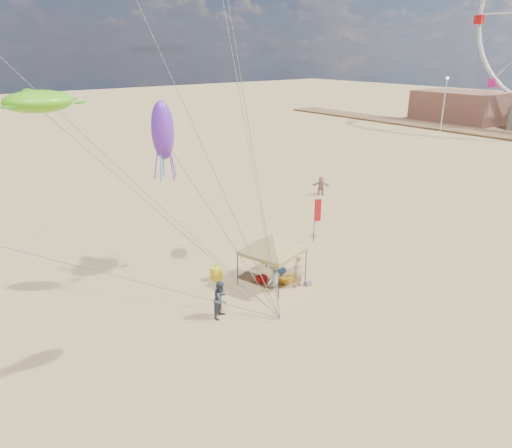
# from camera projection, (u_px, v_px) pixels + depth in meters

# --- Properties ---
(ground) EXTENTS (280.00, 280.00, 0.00)m
(ground) POSITION_uv_depth(u_px,v_px,m) (295.00, 320.00, 22.13)
(ground) COLOR tan
(ground) RESTS_ON ground
(canopy_tent) EXTENTS (5.23, 5.23, 3.34)m
(canopy_tent) POSITION_uv_depth(u_px,v_px,m) (272.00, 236.00, 24.74)
(canopy_tent) COLOR black
(canopy_tent) RESTS_ON ground
(feather_flag) EXTENTS (0.43, 0.20, 3.01)m
(feather_flag) POSITION_uv_depth(u_px,v_px,m) (317.00, 213.00, 30.51)
(feather_flag) COLOR black
(feather_flag) RESTS_ON ground
(cooler_red) EXTENTS (0.54, 0.38, 0.38)m
(cooler_red) POSITION_uv_depth(u_px,v_px,m) (261.00, 279.00, 25.68)
(cooler_red) COLOR #AD0E0D
(cooler_red) RESTS_ON ground
(cooler_blue) EXTENTS (0.54, 0.38, 0.38)m
(cooler_blue) POSITION_uv_depth(u_px,v_px,m) (275.00, 247.00, 29.87)
(cooler_blue) COLOR #2214A5
(cooler_blue) RESTS_ON ground
(bag_navy) EXTENTS (0.69, 0.54, 0.36)m
(bag_navy) POSITION_uv_depth(u_px,v_px,m) (281.00, 272.00, 26.51)
(bag_navy) COLOR #0B1832
(bag_navy) RESTS_ON ground
(bag_orange) EXTENTS (0.54, 0.69, 0.36)m
(bag_orange) POSITION_uv_depth(u_px,v_px,m) (217.00, 269.00, 26.87)
(bag_orange) COLOR #C37E0A
(bag_orange) RESTS_ON ground
(chair_green) EXTENTS (0.50, 0.50, 0.70)m
(chair_green) POSITION_uv_depth(u_px,v_px,m) (281.00, 257.00, 28.09)
(chair_green) COLOR #198C2F
(chair_green) RESTS_ON ground
(chair_yellow) EXTENTS (0.50, 0.50, 0.70)m
(chair_yellow) POSITION_uv_depth(u_px,v_px,m) (216.00, 274.00, 25.94)
(chair_yellow) COLOR gold
(chair_yellow) RESTS_ON ground
(crate_grey) EXTENTS (0.34, 0.30, 0.28)m
(crate_grey) POSITION_uv_depth(u_px,v_px,m) (308.00, 283.00, 25.36)
(crate_grey) COLOR slate
(crate_grey) RESTS_ON ground
(beach_cart) EXTENTS (0.90, 0.50, 0.24)m
(beach_cart) POSITION_uv_depth(u_px,v_px,m) (288.00, 279.00, 25.66)
(beach_cart) COLOR orange
(beach_cart) RESTS_ON ground
(person_near_a) EXTENTS (0.76, 0.55, 1.92)m
(person_near_a) POSITION_uv_depth(u_px,v_px,m) (297.00, 271.00, 24.94)
(person_near_a) COLOR tan
(person_near_a) RESTS_ON ground
(person_near_b) EXTENTS (1.14, 1.07, 1.88)m
(person_near_b) POSITION_uv_depth(u_px,v_px,m) (221.00, 299.00, 22.13)
(person_near_b) COLOR #38414D
(person_near_b) RESTS_ON ground
(person_near_c) EXTENTS (1.15, 0.83, 1.61)m
(person_near_c) POSITION_uv_depth(u_px,v_px,m) (274.00, 277.00, 24.55)
(person_near_c) COLOR beige
(person_near_c) RESTS_ON ground
(person_far_c) EXTENTS (1.41, 1.52, 1.70)m
(person_far_c) POSITION_uv_depth(u_px,v_px,m) (321.00, 186.00, 40.90)
(person_far_c) COLOR tan
(person_far_c) RESTS_ON ground
(building_north) EXTENTS (10.00, 14.00, 5.20)m
(building_north) POSITION_uv_depth(u_px,v_px,m) (459.00, 107.00, 82.13)
(building_north) COLOR #8C5947
(building_north) RESTS_ON ground
(lamp_north) EXTENTS (0.50, 0.50, 8.25)m
(lamp_north) POSITION_uv_depth(u_px,v_px,m) (445.00, 95.00, 71.21)
(lamp_north) COLOR silver
(lamp_north) RESTS_ON ground
(turtle_kite) EXTENTS (3.04, 2.52, 0.96)m
(turtle_kite) POSITION_uv_depth(u_px,v_px,m) (38.00, 102.00, 19.70)
(turtle_kite) COLOR #5CC812
(turtle_kite) RESTS_ON ground
(squid_kite) EXTENTS (1.17, 1.17, 2.90)m
(squid_kite) POSITION_uv_depth(u_px,v_px,m) (163.00, 130.00, 22.90)
(squid_kite) COLOR purple
(squid_kite) RESTS_ON ground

